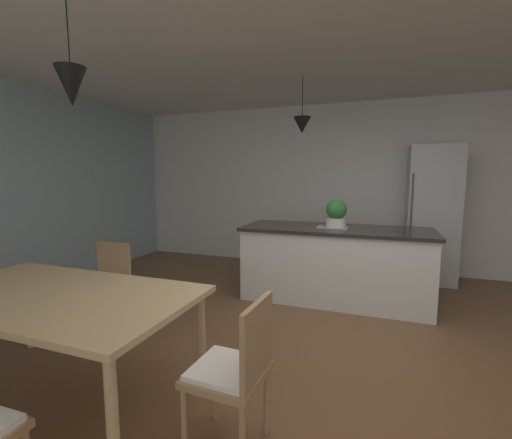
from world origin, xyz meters
name	(u,v)px	position (x,y,z in m)	size (l,w,h in m)	color
ground_plane	(340,373)	(0.00, 0.00, -0.02)	(10.00, 8.40, 0.04)	brown
wall_back_kitchen	(365,187)	(0.00, 3.26, 1.35)	(10.00, 0.12, 2.70)	silver
dining_table	(54,302)	(-1.78, -0.99, 0.68)	(1.89, 1.02, 0.74)	tan
chair_far_left	(105,286)	(-2.20, -0.11, 0.47)	(0.41, 0.41, 0.87)	#A87F56
chair_kitchen_end	(235,369)	(-0.46, -0.99, 0.47)	(0.42, 0.42, 0.87)	#A87F56
kitchen_island	(335,263)	(-0.25, 1.59, 0.46)	(2.24, 0.88, 0.91)	silver
refrigerator	(431,215)	(0.95, 2.86, 0.97)	(0.67, 0.67, 1.95)	#B2B5B7
pendant_over_table	(71,86)	(-1.60, -0.90, 2.07)	(0.19, 0.19, 0.75)	black
pendant_over_island_main	(302,125)	(-0.68, 1.59, 2.14)	(0.21, 0.21, 0.66)	black
potted_plant_on_island	(336,214)	(-0.25, 1.59, 1.07)	(0.25, 0.25, 0.35)	beige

